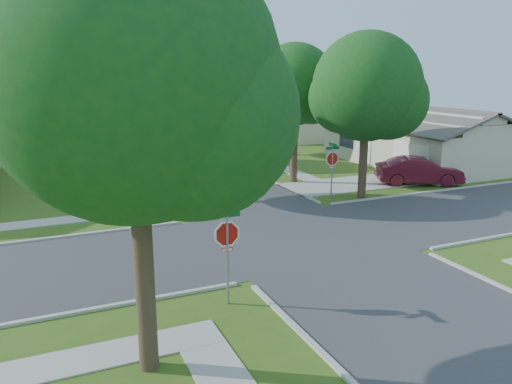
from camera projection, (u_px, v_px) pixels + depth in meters
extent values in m
plane|color=#345C19|center=(294.00, 236.00, 20.68)|extent=(100.00, 100.00, 0.00)
cube|color=#333335|center=(294.00, 236.00, 20.68)|extent=(7.00, 100.00, 0.02)
cube|color=#9E9B91|center=(221.00, 144.00, 46.19)|extent=(1.20, 40.00, 0.04)
cube|color=#9E9B91|center=(83.00, 153.00, 41.43)|extent=(1.20, 40.00, 0.04)
cube|color=#9E9B91|center=(355.00, 184.00, 30.07)|extent=(8.80, 3.60, 0.05)
cube|color=gray|center=(227.00, 260.00, 14.35)|extent=(0.06, 0.06, 2.70)
cylinder|color=white|center=(227.00, 234.00, 14.16)|extent=(1.05, 0.02, 1.05)
cylinder|color=#AF140C|center=(227.00, 234.00, 14.16)|extent=(0.90, 0.03, 0.90)
cube|color=#AF140C|center=(227.00, 250.00, 14.27)|extent=(0.34, 0.03, 0.12)
cube|color=white|center=(227.00, 250.00, 14.27)|extent=(0.30, 0.03, 0.08)
cube|color=#0C5426|center=(227.00, 215.00, 14.02)|extent=(0.80, 0.02, 0.16)
cube|color=#0C5426|center=(227.00, 209.00, 13.98)|extent=(0.02, 0.80, 0.16)
cube|color=gray|center=(332.00, 174.00, 26.37)|extent=(0.06, 0.06, 2.70)
cylinder|color=white|center=(332.00, 159.00, 26.18)|extent=(1.05, 0.02, 1.05)
cylinder|color=#AF140C|center=(332.00, 159.00, 26.18)|extent=(0.90, 0.03, 0.90)
cube|color=#AF140C|center=(332.00, 168.00, 26.30)|extent=(0.34, 0.03, 0.12)
cube|color=white|center=(332.00, 168.00, 26.30)|extent=(0.30, 0.03, 0.08)
cube|color=#0C5426|center=(333.00, 148.00, 26.05)|extent=(0.80, 0.02, 0.16)
cube|color=#0C5426|center=(333.00, 145.00, 26.01)|extent=(0.02, 0.80, 0.16)
cylinder|color=#38281C|center=(294.00, 150.00, 30.05)|extent=(0.44, 0.44, 3.95)
sphere|color=#114417|center=(295.00, 84.00, 29.12)|extent=(4.80, 4.80, 4.80)
sphere|color=#114417|center=(311.00, 95.00, 29.17)|extent=(3.46, 3.46, 3.46)
sphere|color=#114417|center=(279.00, 92.00, 29.49)|extent=(3.26, 3.26, 3.26)
cylinder|color=#38281C|center=(225.00, 127.00, 40.69)|extent=(0.44, 0.44, 4.30)
sphere|color=#114417|center=(224.00, 72.00, 39.65)|extent=(5.40, 5.40, 5.40)
sphere|color=#114417|center=(238.00, 81.00, 39.70)|extent=(3.89, 3.89, 3.89)
sphere|color=#114417|center=(212.00, 79.00, 40.06)|extent=(3.67, 3.67, 3.67)
cylinder|color=#38281C|center=(182.00, 115.00, 52.26)|extent=(0.44, 0.44, 4.20)
sphere|color=#114417|center=(181.00, 75.00, 51.28)|extent=(5.00, 5.00, 5.00)
sphere|color=#114417|center=(191.00, 81.00, 51.33)|extent=(3.60, 3.60, 3.60)
sphere|color=#114417|center=(172.00, 80.00, 51.66)|extent=(3.40, 3.40, 3.40)
cylinder|color=#38281C|center=(137.00, 159.00, 26.35)|extent=(0.44, 0.44, 4.25)
sphere|color=#114417|center=(132.00, 76.00, 25.34)|extent=(5.20, 5.20, 5.20)
sphere|color=#114417|center=(152.00, 89.00, 25.39)|extent=(3.74, 3.74, 3.74)
sphere|color=#114417|center=(115.00, 87.00, 25.74)|extent=(3.54, 3.54, 3.54)
cylinder|color=#38281C|center=(106.00, 132.00, 37.00)|extent=(0.44, 0.44, 4.44)
sphere|color=#114417|center=(102.00, 69.00, 35.92)|extent=(5.60, 5.60, 5.60)
sphere|color=#114417|center=(117.00, 79.00, 35.97)|extent=(4.03, 4.03, 4.03)
sphere|color=#114417|center=(89.00, 77.00, 36.35)|extent=(3.81, 3.81, 3.81)
cylinder|color=#38281C|center=(89.00, 120.00, 48.63)|extent=(0.44, 0.44, 3.90)
sphere|color=#114417|center=(85.00, 80.00, 47.73)|extent=(4.60, 4.60, 4.60)
sphere|color=#114417|center=(95.00, 86.00, 47.77)|extent=(3.31, 3.31, 3.31)
sphere|color=#114417|center=(78.00, 85.00, 48.09)|extent=(3.13, 3.13, 3.13)
cylinder|color=#38281C|center=(145.00, 286.00, 11.05)|extent=(0.44, 0.44, 4.04)
sphere|color=#114417|center=(133.00, 77.00, 9.97)|extent=(6.00, 6.00, 6.00)
sphere|color=#114417|center=(193.00, 115.00, 10.03)|extent=(4.32, 4.32, 4.32)
sphere|color=#114417|center=(85.00, 106.00, 10.43)|extent=(4.08, 4.08, 4.08)
cylinder|color=#38281C|center=(363.00, 165.00, 26.45)|extent=(0.44, 0.44, 3.54)
sphere|color=#114417|center=(367.00, 87.00, 25.48)|extent=(5.60, 5.60, 5.60)
sphere|color=#114417|center=(389.00, 101.00, 25.53)|extent=(4.03, 4.03, 4.03)
sphere|color=#114417|center=(345.00, 97.00, 25.91)|extent=(3.81, 3.81, 3.81)
cube|color=#B6AB90|center=(418.00, 145.00, 36.37)|extent=(8.00, 13.00, 2.80)
cube|color=#423E39|center=(442.00, 115.00, 36.66)|extent=(4.42, 13.60, 1.56)
cube|color=#423E39|center=(398.00, 117.00, 35.11)|extent=(4.42, 13.60, 1.56)
cube|color=silver|center=(410.00, 161.00, 31.40)|extent=(0.06, 3.20, 2.20)
cube|color=silver|center=(367.00, 152.00, 35.47)|extent=(0.06, 0.90, 2.00)
cube|color=#1E2633|center=(346.00, 140.00, 37.66)|extent=(0.06, 1.80, 1.10)
cube|color=#B6AB90|center=(300.00, 122.00, 52.39)|extent=(8.00, 13.00, 2.80)
cube|color=#423E39|center=(317.00, 102.00, 52.68)|extent=(4.42, 13.60, 1.56)
cube|color=#423E39|center=(283.00, 103.00, 51.12)|extent=(4.42, 13.60, 1.56)
cube|color=silver|center=(282.00, 130.00, 47.42)|extent=(0.06, 3.20, 2.20)
cube|color=silver|center=(262.00, 127.00, 51.49)|extent=(0.06, 0.90, 2.00)
cube|color=#1E2633|center=(252.00, 119.00, 53.67)|extent=(0.06, 1.80, 1.10)
cube|color=silver|center=(4.00, 140.00, 40.75)|extent=(0.06, 3.20, 2.20)
cube|color=silver|center=(6.00, 135.00, 44.82)|extent=(0.06, 0.90, 2.00)
cube|color=#1E2633|center=(7.00, 126.00, 47.01)|extent=(0.06, 1.80, 1.10)
imported|color=#5A1221|center=(419.00, 171.00, 29.80)|extent=(5.26, 3.67, 1.65)
imported|color=black|center=(160.00, 135.00, 47.04)|extent=(2.04, 4.19, 1.38)
imported|color=black|center=(102.00, 130.00, 51.72)|extent=(1.89, 4.21, 1.20)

